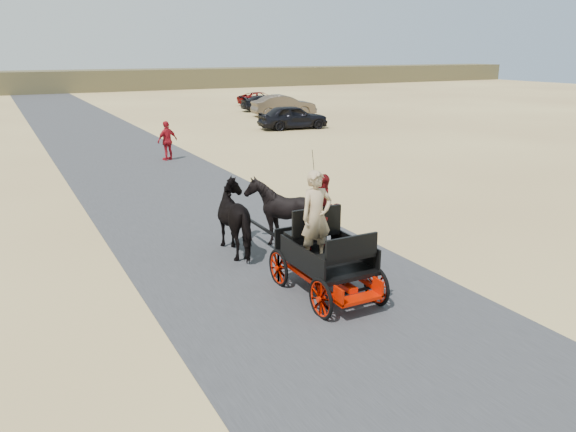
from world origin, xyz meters
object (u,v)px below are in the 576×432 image
horse_right (281,212)px  car_d (261,99)px  horse_left (240,218)px  car_b (284,106)px  car_c (267,103)px  carriage (325,277)px  pedestrian (167,141)px  car_a (293,117)px

horse_right → car_d: bearing=-114.4°
horse_left → car_b: bearing=-119.4°
car_b → car_c: (0.52, 3.89, -0.15)m
horse_right → horse_left: bearing=0.0°
carriage → car_d: (15.82, 36.74, 0.21)m
pedestrian → car_b: pedestrian is taller
car_b → car_c: car_b is taller
horse_right → car_d: size_ratio=0.41×
horse_left → car_c: 32.66m
horse_left → car_b: 28.98m
horse_left → horse_right: size_ratio=1.18×
pedestrian → car_c: size_ratio=0.41×
car_b → horse_right: bearing=160.3°
horse_left → car_d: bearing=-115.9°
horse_right → car_c: 32.17m
carriage → car_d: bearing=66.7°
car_d → horse_left: bearing=155.1°
horse_right → car_a: 21.54m
car_b → pedestrian: bearing=143.8°
carriage → car_a: 24.45m
horse_right → car_c: size_ratio=0.40×
car_a → car_c: bearing=-10.8°
horse_left → horse_right: (1.10, 0.00, 0.00)m
horse_left → car_a: size_ratio=0.47×
car_c → car_a: bearing=167.8°
pedestrian → car_d: pedestrian is taller
carriage → pedestrian: (1.26, 15.37, 0.50)m
car_a → car_b: size_ratio=0.92×
carriage → horse_right: size_ratio=1.41×
horse_right → car_a: horse_right is taller
car_d → car_a: bearing=163.1°
carriage → horse_right: 3.09m
carriage → car_a: bearing=63.3°
horse_left → pedestrian: 12.50m
carriage → car_c: car_c is taller
carriage → car_c: (14.20, 32.14, 0.25)m
pedestrian → car_b: size_ratio=0.37×
carriage → horse_right: bearing=79.6°
car_c → car_d: 4.89m
carriage → horse_left: 3.09m
pedestrian → car_a: (9.74, 6.47, -0.13)m
car_b → car_c: 3.93m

